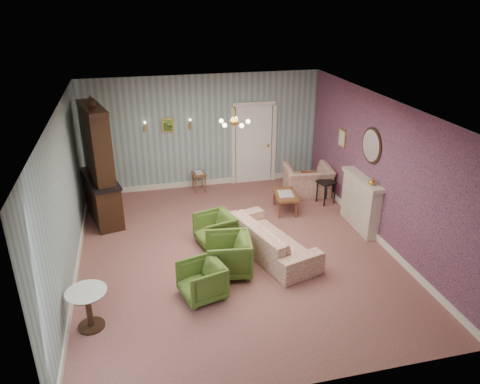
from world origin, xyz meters
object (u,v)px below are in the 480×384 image
object	(u,v)px
olive_chair_c	(215,228)
wingback_chair	(308,176)
pedestal_table	(89,309)
olive_chair_b	(228,253)
olive_chair_a	(202,279)
side_table_black	(326,192)
dresser	(98,161)
sofa_chintz	(271,233)
fireplace	(360,202)
coffee_table	(285,202)

from	to	relation	value
olive_chair_c	wingback_chair	bearing A→B (deg)	110.72
pedestal_table	olive_chair_b	bearing A→B (deg)	22.07
olive_chair_a	side_table_black	world-z (taller)	olive_chair_a
wingback_chair	dresser	distance (m)	5.04
dresser	pedestal_table	distance (m)	3.91
olive_chair_c	sofa_chintz	bearing A→B (deg)	44.62
olive_chair_a	olive_chair_b	distance (m)	0.83
olive_chair_b	wingback_chair	world-z (taller)	wingback_chair
olive_chair_a	fireplace	xyz separation A→B (m)	(3.72, 1.69, 0.23)
dresser	olive_chair_a	bearing A→B (deg)	-77.87
olive_chair_c	coffee_table	world-z (taller)	olive_chair_c
sofa_chintz	dresser	world-z (taller)	dresser
wingback_chair	dresser	world-z (taller)	dresser
coffee_table	side_table_black	distance (m)	1.12
wingback_chair	fireplace	xyz separation A→B (m)	(0.45, -1.91, 0.08)
olive_chair_c	side_table_black	distance (m)	3.26
fireplace	olive_chair_c	bearing A→B (deg)	-179.61
side_table_black	olive_chair_b	bearing A→B (deg)	-140.68
olive_chair_a	dresser	distance (m)	3.94
sofa_chintz	fireplace	bearing A→B (deg)	-91.27
sofa_chintz	wingback_chair	world-z (taller)	wingback_chair
olive_chair_a	coffee_table	distance (m)	3.71
olive_chair_a	olive_chair_c	size ratio (longest dim) A/B	0.96
olive_chair_a	side_table_black	distance (m)	4.62
olive_chair_a	olive_chair_c	distance (m)	1.76
sofa_chintz	coffee_table	xyz separation A→B (m)	(0.88, 1.73, -0.22)
olive_chair_c	dresser	xyz separation A→B (m)	(-2.23, 1.73, 1.01)
wingback_chair	fireplace	world-z (taller)	fireplace
olive_chair_a	dresser	size ratio (longest dim) A/B	0.26
sofa_chintz	dresser	distance (m)	4.08
olive_chair_c	coffee_table	xyz separation A→B (m)	(1.87, 1.14, -0.14)
olive_chair_c	side_table_black	size ratio (longest dim) A/B	1.29
coffee_table	pedestal_table	distance (m)	5.26
sofa_chintz	pedestal_table	size ratio (longest dim) A/B	3.36
fireplace	sofa_chintz	bearing A→B (deg)	-164.48
wingback_chair	side_table_black	size ratio (longest dim) A/B	2.03
fireplace	wingback_chair	bearing A→B (deg)	103.36
dresser	side_table_black	xyz separation A→B (m)	(5.20, -0.40, -1.09)
pedestal_table	sofa_chintz	bearing A→B (deg)	23.52
wingback_chair	coffee_table	world-z (taller)	wingback_chair
olive_chair_a	olive_chair_b	world-z (taller)	olive_chair_b
pedestal_table	side_table_black	bearing A→B (deg)	32.39
fireplace	dresser	bearing A→B (deg)	162.43
olive_chair_a	olive_chair_c	world-z (taller)	olive_chair_c
sofa_chintz	dresser	bearing A→B (deg)	37.39
olive_chair_c	fireplace	world-z (taller)	fireplace
sofa_chintz	coffee_table	size ratio (longest dim) A/B	2.62
olive_chair_b	fireplace	distance (m)	3.34
sofa_chintz	pedestal_table	distance (m)	3.62
side_table_black	dresser	bearing A→B (deg)	175.57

